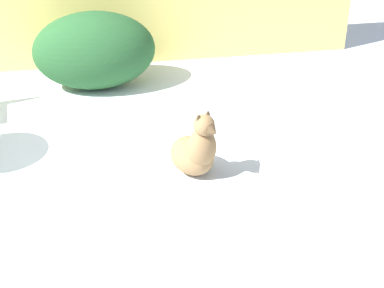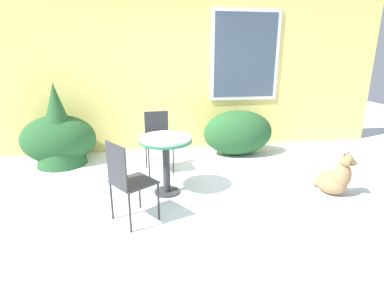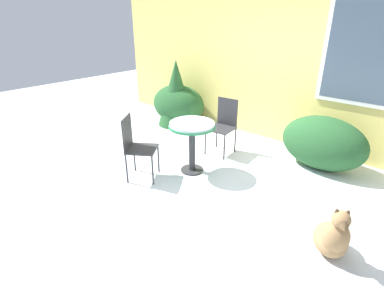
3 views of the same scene
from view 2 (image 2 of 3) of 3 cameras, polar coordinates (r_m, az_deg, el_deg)
name	(u,v)px [view 2 (image 2 of 3)]	position (r m, az deg, el deg)	size (l,w,h in m)	color
ground_plane	(200,198)	(3.90, 1.48, -10.30)	(16.00, 16.00, 0.00)	silver
house_wall	(182,71)	(5.66, -1.89, 13.65)	(8.00, 0.10, 2.89)	#E5D16B
shrub_left	(59,139)	(5.49, -24.05, 0.84)	(1.21, 0.91, 0.81)	#235128
shrub_middle	(238,133)	(5.48, 8.73, 2.14)	(1.26, 0.74, 0.81)	#235128
evergreen_bush	(58,125)	(5.32, -24.17, 3.36)	(0.80, 0.80, 1.35)	#235128
patio_table	(166,148)	(3.84, -5.00, -0.80)	(0.67, 0.67, 0.77)	#2D2D30
patio_chair_near_table	(158,139)	(4.68, -6.49, 0.99)	(0.44, 0.44, 0.92)	#2D2D30
patio_chair_far_side	(127,179)	(3.26, -12.20, -6.55)	(0.56, 0.56, 0.92)	#2D2D30
dog	(335,179)	(4.34, 25.62, -5.96)	(0.48, 0.54, 0.61)	#937047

